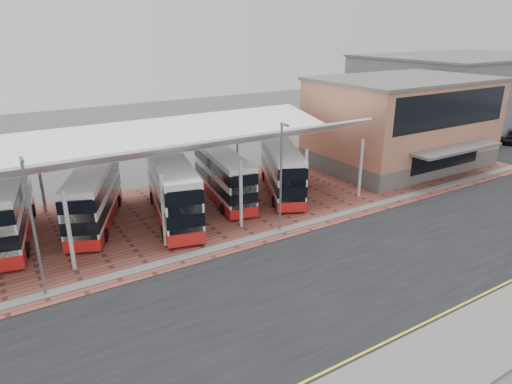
# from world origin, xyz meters

# --- Properties ---
(ground) EXTENTS (140.00, 140.00, 0.00)m
(ground) POSITION_xyz_m (0.00, 0.00, 0.00)
(ground) COLOR #494C47
(road) EXTENTS (120.00, 14.00, 0.02)m
(road) POSITION_xyz_m (0.00, -1.00, 0.01)
(road) COLOR black
(road) RESTS_ON ground
(forecourt) EXTENTS (72.00, 16.00, 0.06)m
(forecourt) POSITION_xyz_m (2.00, 13.00, 0.03)
(forecourt) COLOR brown
(forecourt) RESTS_ON ground
(sidewalk) EXTENTS (120.00, 4.00, 0.14)m
(sidewalk) POSITION_xyz_m (0.00, -9.00, 0.07)
(sidewalk) COLOR slate
(sidewalk) RESTS_ON ground
(north_kerb) EXTENTS (120.00, 0.80, 0.14)m
(north_kerb) POSITION_xyz_m (0.00, 6.20, 0.07)
(north_kerb) COLOR slate
(north_kerb) RESTS_ON ground
(yellow_line_near) EXTENTS (120.00, 0.12, 0.01)m
(yellow_line_near) POSITION_xyz_m (0.00, -7.00, 0.03)
(yellow_line_near) COLOR yellow
(yellow_line_near) RESTS_ON road
(yellow_line_far) EXTENTS (120.00, 0.12, 0.01)m
(yellow_line_far) POSITION_xyz_m (0.00, -6.70, 0.03)
(yellow_line_far) COLOR yellow
(yellow_line_far) RESTS_ON road
(canopy) EXTENTS (37.00, 11.63, 7.07)m
(canopy) POSITION_xyz_m (-6.00, 13.94, 5.80)
(canopy) COLOR silver
(canopy) RESTS_ON ground
(terminal) EXTENTS (18.40, 14.40, 9.25)m
(terminal) POSITION_xyz_m (23.00, 13.92, 4.66)
(terminal) COLOR #5E5C5A
(terminal) RESTS_ON ground
(warehouse) EXTENTS (30.50, 20.50, 10.25)m
(warehouse) POSITION_xyz_m (48.00, 24.00, 5.15)
(warehouse) COLOR slate
(warehouse) RESTS_ON ground
(lamp_west) EXTENTS (0.16, 0.90, 8.07)m
(lamp_west) POSITION_xyz_m (-14.00, 6.27, 4.36)
(lamp_west) COLOR slate
(lamp_west) RESTS_ON ground
(lamp_east) EXTENTS (0.16, 0.90, 8.07)m
(lamp_east) POSITION_xyz_m (2.00, 6.27, 4.36)
(lamp_east) COLOR slate
(lamp_east) RESTS_ON ground
(bus_1) EXTENTS (4.60, 11.57, 4.65)m
(bus_1) POSITION_xyz_m (-14.90, 15.44, 2.37)
(bus_1) COLOR white
(bus_1) RESTS_ON forecourt
(bus_2) EXTENTS (6.42, 10.49, 4.29)m
(bus_2) POSITION_xyz_m (-9.07, 14.78, 2.19)
(bus_2) COLOR white
(bus_2) RESTS_ON forecourt
(bus_3) EXTENTS (5.14, 11.54, 4.64)m
(bus_3) POSITION_xyz_m (-3.65, 12.66, 2.36)
(bus_3) COLOR white
(bus_3) RESTS_ON forecourt
(bus_4) EXTENTS (4.01, 10.32, 4.15)m
(bus_4) POSITION_xyz_m (1.59, 14.18, 2.12)
(bus_4) COLOR white
(bus_4) RESTS_ON forecourt
(bus_5) EXTENTS (6.63, 10.40, 4.28)m
(bus_5) POSITION_xyz_m (6.79, 12.93, 2.19)
(bus_5) COLOR white
(bus_5) RESTS_ON forecourt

